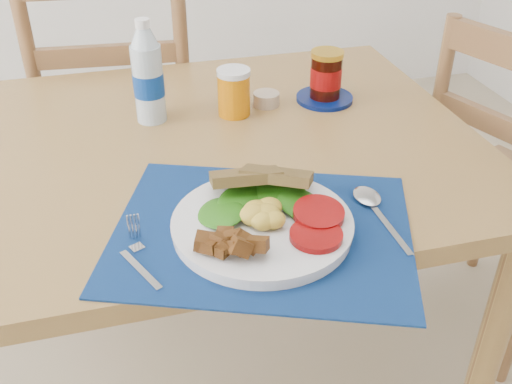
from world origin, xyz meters
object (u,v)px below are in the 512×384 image
at_px(breakfast_plate, 259,222).
at_px(jam_on_saucer, 326,79).
at_px(water_bottle, 148,77).
at_px(juice_glass, 234,93).
at_px(chair_far, 116,93).

bearing_deg(breakfast_plate, jam_on_saucer, 71.78).
distance_m(water_bottle, jam_on_saucer, 0.41).
xyz_separation_m(breakfast_plate, juice_glass, (0.06, 0.45, 0.03)).
bearing_deg(water_bottle, jam_on_saucer, -0.24).
bearing_deg(chair_far, juice_glass, 121.36).
distance_m(water_bottle, juice_glass, 0.19).
xyz_separation_m(chair_far, breakfast_plate, (0.19, -0.96, 0.16)).
xyz_separation_m(juice_glass, jam_on_saucer, (0.22, 0.02, 0.00)).
relative_size(chair_far, juice_glass, 12.19).
xyz_separation_m(chair_far, juice_glass, (0.25, -0.51, 0.19)).
relative_size(water_bottle, jam_on_saucer, 1.70).
relative_size(breakfast_plate, water_bottle, 1.30).
bearing_deg(jam_on_saucer, chair_far, 134.12).
distance_m(breakfast_plate, water_bottle, 0.49).
bearing_deg(chair_far, breakfast_plate, 106.21).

